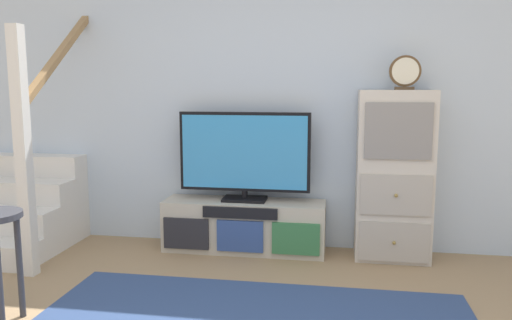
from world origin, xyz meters
TOP-DOWN VIEW (x-y plane):
  - back_wall at (0.00, 2.46)m, footprint 6.40×0.12m
  - media_console at (-0.30, 2.19)m, footprint 1.35×0.38m
  - television at (-0.30, 2.22)m, footprint 1.09×0.22m
  - side_cabinet at (0.91, 2.20)m, footprint 0.58×0.38m
  - desk_clock at (0.95, 2.19)m, footprint 0.24×0.08m
  - staircase at (-2.24, 2.20)m, footprint 1.00×1.36m

SIDE VIEW (x-z plane):
  - media_console at x=-0.30m, z-range 0.00..0.43m
  - staircase at x=-2.24m, z-range -0.73..1.47m
  - side_cabinet at x=0.91m, z-range 0.00..1.35m
  - television at x=-0.30m, z-range 0.45..1.19m
  - back_wall at x=0.00m, z-range 0.00..2.70m
  - desk_clock at x=0.95m, z-range 1.35..1.61m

